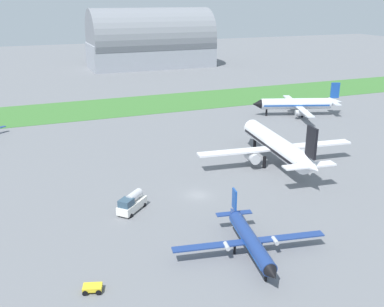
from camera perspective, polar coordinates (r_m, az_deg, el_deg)
The scene contains 8 objects.
ground_plane at distance 84.50m, azimuth 0.72°, elevation -5.36°, with size 600.00×600.00×0.00m, color slate.
grass_taxiway_strip at distance 153.95m, azimuth -10.11°, elevation 5.86°, with size 360.00×28.00×0.08m, color #3D7533.
airplane_midfield_jet at distance 99.64m, azimuth 10.80°, elevation 1.05°, with size 36.01×35.41×12.73m.
airplane_foreground_turboprop at distance 65.71m, azimuth 7.45°, elevation -10.84°, with size 22.72×19.53×6.84m.
airplane_parked_jet_far at distance 144.15m, azimuth 13.38°, elevation 6.22°, with size 28.06×28.31×10.33m.
fuel_truck_near_gate at distance 78.58m, azimuth -7.76°, elevation -6.28°, with size 6.33×6.25×3.29m.
baggage_cart_midfield at distance 60.31m, azimuth -12.65°, elevation -16.46°, with size 2.79×2.36×0.90m.
hangar_distant at distance 241.93m, azimuth -5.30°, elevation 14.05°, with size 64.50×29.30×30.25m.
Camera 1 is at (-29.17, -70.92, 35.50)m, focal length 41.55 mm.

